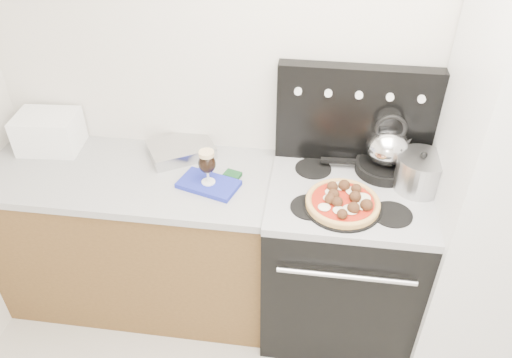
% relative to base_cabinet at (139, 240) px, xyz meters
% --- Properties ---
extents(room_shell, '(3.52, 3.01, 2.52)m').
position_rel_base_cabinet_xyz_m(room_shell, '(1.02, -0.91, 0.82)').
color(room_shell, '#B3ADA5').
rests_on(room_shell, ground).
extents(base_cabinet, '(1.45, 0.60, 0.86)m').
position_rel_base_cabinet_xyz_m(base_cabinet, '(0.00, 0.00, 0.00)').
color(base_cabinet, brown).
rests_on(base_cabinet, ground).
extents(countertop, '(1.48, 0.63, 0.04)m').
position_rel_base_cabinet_xyz_m(countertop, '(0.00, 0.00, 0.45)').
color(countertop, '#AAAAAB').
rests_on(countertop, base_cabinet).
extents(stove_body, '(0.76, 0.65, 0.88)m').
position_rel_base_cabinet_xyz_m(stove_body, '(1.10, -0.02, 0.01)').
color(stove_body, black).
rests_on(stove_body, ground).
extents(cooktop, '(0.76, 0.65, 0.04)m').
position_rel_base_cabinet_xyz_m(cooktop, '(1.10, -0.02, 0.47)').
color(cooktop, '#ADADB2').
rests_on(cooktop, stove_body).
extents(backguard, '(0.76, 0.08, 0.50)m').
position_rel_base_cabinet_xyz_m(backguard, '(1.10, 0.25, 0.74)').
color(backguard, black).
rests_on(backguard, cooktop).
extents(fridge, '(0.64, 0.68, 1.90)m').
position_rel_base_cabinet_xyz_m(fridge, '(1.80, -0.05, 0.52)').
color(fridge, silver).
rests_on(fridge, ground).
extents(toaster_oven, '(0.33, 0.25, 0.19)m').
position_rel_base_cabinet_xyz_m(toaster_oven, '(-0.46, 0.16, 0.57)').
color(toaster_oven, white).
rests_on(toaster_oven, countertop).
extents(foil_sheet, '(0.40, 0.37, 0.06)m').
position_rel_base_cabinet_xyz_m(foil_sheet, '(0.23, 0.19, 0.50)').
color(foil_sheet, silver).
rests_on(foil_sheet, countertop).
extents(oven_mitt, '(0.32, 0.24, 0.02)m').
position_rel_base_cabinet_xyz_m(oven_mitt, '(0.43, -0.06, 0.48)').
color(oven_mitt, '#202BAB').
rests_on(oven_mitt, countertop).
extents(beer_glass, '(0.11, 0.11, 0.18)m').
position_rel_base_cabinet_xyz_m(beer_glass, '(0.43, -0.06, 0.58)').
color(beer_glass, black).
rests_on(beer_glass, oven_mitt).
extents(pizza_pan, '(0.43, 0.43, 0.01)m').
position_rel_base_cabinet_xyz_m(pizza_pan, '(1.07, -0.15, 0.50)').
color(pizza_pan, black).
rests_on(pizza_pan, cooktop).
extents(pizza, '(0.41, 0.41, 0.05)m').
position_rel_base_cabinet_xyz_m(pizza, '(1.07, -0.15, 0.52)').
color(pizza, gold).
rests_on(pizza, pizza_pan).
extents(skillet, '(0.29, 0.29, 0.05)m').
position_rel_base_cabinet_xyz_m(skillet, '(1.27, 0.15, 0.51)').
color(skillet, '#242424').
rests_on(skillet, cooktop).
extents(tea_kettle, '(0.21, 0.21, 0.22)m').
position_rel_base_cabinet_xyz_m(tea_kettle, '(1.27, 0.15, 0.65)').
color(tea_kettle, silver).
rests_on(tea_kettle, skillet).
extents(stock_pot, '(0.23, 0.23, 0.16)m').
position_rel_base_cabinet_xyz_m(stock_pot, '(1.41, 0.04, 0.57)').
color(stock_pot, '#B2B2B4').
rests_on(stock_pot, cooktop).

